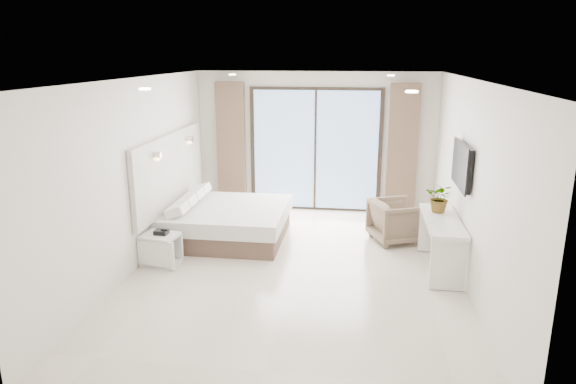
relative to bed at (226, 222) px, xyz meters
name	(u,v)px	position (x,y,z in m)	size (l,w,h in m)	color
ground	(296,271)	(1.33, -1.22, -0.29)	(6.20, 6.20, 0.00)	beige
room_shell	(290,151)	(1.13, -0.34, 1.29)	(4.62, 6.22, 2.72)	silver
bed	(226,222)	(0.00, 0.00, 0.00)	(1.95, 1.86, 0.68)	brown
nightstand	(161,249)	(-0.67, -1.24, -0.05)	(0.58, 0.51, 0.46)	silver
phone	(161,232)	(-0.64, -1.23, 0.21)	(0.19, 0.15, 0.06)	black
console_desk	(441,233)	(3.37, -0.86, 0.27)	(0.48, 1.52, 0.77)	silver
plant	(440,201)	(3.37, -0.54, 0.65)	(0.40, 0.44, 0.34)	#33662D
armchair	(396,219)	(2.82, 0.24, 0.09)	(0.74, 0.69, 0.76)	#7E6652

